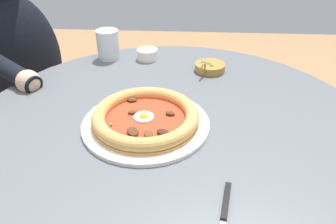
% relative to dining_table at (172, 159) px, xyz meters
% --- Properties ---
extents(dining_table, '(1.02, 1.02, 0.76)m').
position_rel_dining_table_xyz_m(dining_table, '(0.00, 0.00, 0.00)').
color(dining_table, '#565B60').
rests_on(dining_table, ground).
extents(pizza_on_plate, '(0.30, 0.30, 0.04)m').
position_rel_dining_table_xyz_m(pizza_on_plate, '(0.03, -0.06, 0.15)').
color(pizza_on_plate, white).
rests_on(pizza_on_plate, dining_table).
extents(water_glass, '(0.08, 0.08, 0.10)m').
position_rel_dining_table_xyz_m(water_glass, '(-0.38, -0.24, 0.17)').
color(water_glass, silver).
rests_on(water_glass, dining_table).
extents(steak_knife, '(0.20, 0.05, 0.01)m').
position_rel_dining_table_xyz_m(steak_knife, '(0.28, 0.10, 0.13)').
color(steak_knife, silver).
rests_on(steak_knife, dining_table).
extents(ramekin_capers, '(0.07, 0.07, 0.04)m').
position_rel_dining_table_xyz_m(ramekin_capers, '(-0.37, -0.11, 0.15)').
color(ramekin_capers, white).
rests_on(ramekin_capers, dining_table).
extents(olive_pan, '(0.12, 0.10, 0.05)m').
position_rel_dining_table_xyz_m(olive_pan, '(-0.29, 0.10, 0.14)').
color(olive_pan, olive).
rests_on(olive_pan, dining_table).
extents(diner_person, '(0.54, 0.44, 1.14)m').
position_rel_dining_table_xyz_m(diner_person, '(-0.42, -0.61, -0.13)').
color(diner_person, '#282833').
rests_on(diner_person, ground).
extents(cafe_chair_diner, '(0.57, 0.57, 0.81)m').
position_rel_dining_table_xyz_m(cafe_chair_diner, '(-0.49, -0.72, -0.13)').
color(cafe_chair_diner, beige).
rests_on(cafe_chair_diner, ground).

